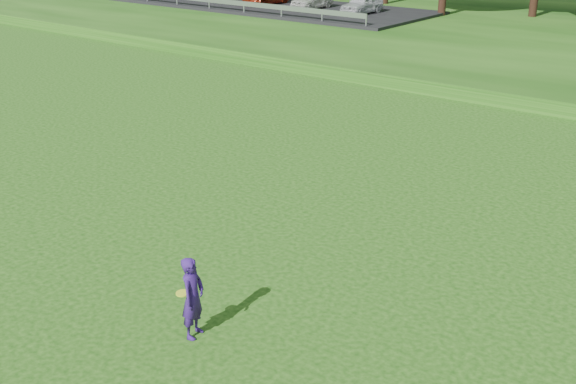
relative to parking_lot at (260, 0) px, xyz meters
The scene contains 4 objects.
ground 40.91m from the parking_lot, 53.34° to the right, with size 140.00×140.00×0.00m, color #143F0C.
walking_path 27.59m from the parking_lot, 27.69° to the right, with size 130.00×1.60×0.04m, color gray.
parking_lot is the anchor object (origin of this frame).
woman 41.44m from the parking_lot, 51.41° to the right, with size 0.53×0.65×1.55m.
Camera 1 is at (9.68, -7.32, 7.23)m, focal length 45.00 mm.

